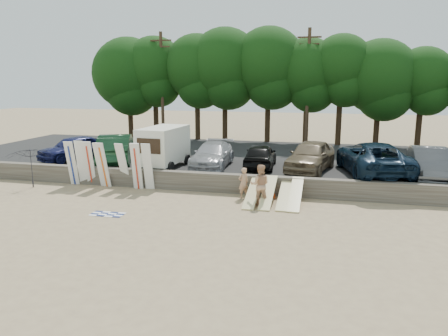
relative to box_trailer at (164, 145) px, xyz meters
The scene contains 32 objects.
ground 8.02m from the box_trailer, 42.46° to the right, with size 120.00×120.00×0.00m, color tan.
seawall 6.34m from the box_trailer, 21.34° to the right, with size 44.00×0.50×1.00m, color #6B6356.
parking_lot 7.96m from the box_trailer, 42.62° to the left, with size 44.00×14.50×0.70m, color #282828.
treeline 13.71m from the box_trailer, 72.40° to the left, with size 33.28×6.34×9.44m.
utility_poles 13.67m from the box_trailer, 54.35° to the left, with size 25.80×0.26×9.00m.
box_trailer is the anchor object (origin of this frame).
car_0 6.72m from the box_trailer, behind, with size 1.87×4.64×1.58m, color #15194B.
car_1 3.61m from the box_trailer, 167.35° to the left, with size 1.92×5.50×1.81m, color black.
car_2 2.97m from the box_trailer, 17.05° to the left, with size 2.02×4.97×1.44m, color #A5A5AA.
car_3 5.78m from the box_trailer, 12.48° to the left, with size 1.72×4.28×1.46m, color black.
car_4 8.64m from the box_trailer, ahead, with size 2.05×5.09×1.73m, color #77654C.
car_5 11.98m from the box_trailer, ahead, with size 3.00×6.50×1.81m, color black.
car_6 14.79m from the box_trailer, ahead, with size 1.73×4.97×1.64m, color #444548.
surfboard_upright_0 5.28m from the box_trailer, 147.15° to the right, with size 0.50×0.06×2.60m, color white.
surfboard_upright_1 4.77m from the box_trailer, 145.87° to the right, with size 0.50×0.06×2.60m, color white.
surfboard_upright_2 4.38m from the box_trailer, 141.90° to the right, with size 0.50×0.06×2.60m, color white.
surfboard_upright_3 3.91m from the box_trailer, 132.23° to the right, with size 0.50×0.06×2.60m, color white.
surfboard_upright_4 3.83m from the box_trailer, 130.17° to the right, with size 0.50×0.06×2.60m, color white.
surfboard_upright_5 3.04m from the box_trailer, 118.04° to the right, with size 0.50×0.06×2.60m, color white.
surfboard_upright_6 2.88m from the box_trailer, 100.75° to the right, with size 0.50×0.06×2.60m, color white.
surfboard_upright_7 3.00m from the box_trailer, 98.85° to the right, with size 0.50×0.06×2.60m, color white.
surfboard_upright_8 2.86m from the box_trailer, 86.81° to the right, with size 0.50×0.06×2.60m, color white.
surfboard_low_0 7.32m from the box_trailer, 31.93° to the right, with size 0.56×3.00×0.07m, color #D9CA89.
surfboard_low_1 7.92m from the box_trailer, 28.86° to the right, with size 0.56×3.00×0.07m, color #D9CA89.
surfboard_low_2 8.58m from the box_trailer, 25.64° to the right, with size 0.56×3.00×0.07m, color #D9CA89.
surfboard_low_3 9.06m from the box_trailer, 24.50° to the right, with size 0.56×3.00×0.07m, color #D9CA89.
beachgoer_a 6.43m from the box_trailer, 29.82° to the right, with size 0.57×0.37×1.56m, color tan.
beachgoer_b 7.73m from the box_trailer, 32.48° to the right, with size 0.95×0.74×1.95m, color tan.
cooler 6.75m from the box_trailer, 25.96° to the right, with size 0.38×0.30×0.32m, color #238145.
gear_bag 7.68m from the box_trailer, 22.42° to the right, with size 0.30×0.25×0.22m, color #E74A1B.
beach_towel 7.53m from the box_trailer, 88.93° to the right, with size 1.50×1.50×0.00m, color white.
beach_umbrella 7.39m from the box_trailer, 148.61° to the right, with size 2.43×2.47×2.23m, color black.
Camera 1 is at (3.86, -18.81, 5.89)m, focal length 35.00 mm.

